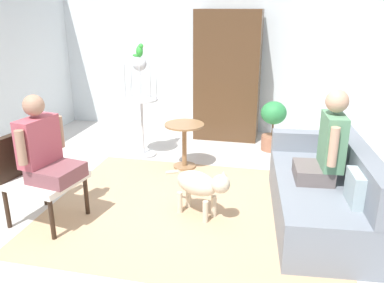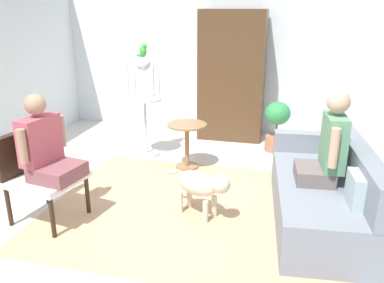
# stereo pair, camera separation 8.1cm
# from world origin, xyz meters

# --- Properties ---
(ground_plane) EXTENTS (6.82, 6.82, 0.00)m
(ground_plane) POSITION_xyz_m (0.00, 0.00, 0.00)
(ground_plane) COLOR beige
(back_wall) EXTENTS (6.10, 0.12, 2.55)m
(back_wall) POSITION_xyz_m (0.00, 2.90, 1.27)
(back_wall) COLOR silver
(back_wall) RESTS_ON ground
(area_rug) EXTENTS (3.01, 2.47, 0.01)m
(area_rug) POSITION_xyz_m (0.16, -0.05, 0.00)
(area_rug) COLOR tan
(area_rug) RESTS_ON ground
(couch) EXTENTS (0.99, 1.91, 0.80)m
(couch) POSITION_xyz_m (1.46, 0.03, 0.30)
(couch) COLOR slate
(couch) RESTS_ON ground
(armchair) EXTENTS (0.74, 0.71, 0.89)m
(armchair) POSITION_xyz_m (-1.30, -0.57, 0.53)
(armchair) COLOR black
(armchair) RESTS_ON ground
(person_on_couch) EXTENTS (0.45, 0.56, 0.88)m
(person_on_couch) POSITION_xyz_m (1.44, -0.00, 0.80)
(person_on_couch) COLOR #635856
(person_on_armchair) EXTENTS (0.54, 0.57, 0.81)m
(person_on_armchair) POSITION_xyz_m (-1.14, -0.60, 0.77)
(person_on_armchair) COLOR brown
(round_end_table) EXTENTS (0.51, 0.51, 0.60)m
(round_end_table) POSITION_xyz_m (-0.19, 1.05, 0.40)
(round_end_table) COLOR olive
(round_end_table) RESTS_ON ground
(dog) EXTENTS (0.73, 0.42, 0.55)m
(dog) POSITION_xyz_m (0.27, -0.17, 0.35)
(dog) COLOR beige
(dog) RESTS_ON ground
(bird_cage_stand) EXTENTS (0.47, 0.47, 1.39)m
(bird_cage_stand) POSITION_xyz_m (-0.88, 1.36, 0.80)
(bird_cage_stand) COLOR silver
(bird_cage_stand) RESTS_ON ground
(parrot) EXTENTS (0.17, 0.10, 0.18)m
(parrot) POSITION_xyz_m (-0.87, 1.36, 1.47)
(parrot) COLOR green
(parrot) RESTS_ON bird_cage_stand
(potted_plant) EXTENTS (0.37, 0.37, 0.73)m
(potted_plant) POSITION_xyz_m (0.91, 2.00, 0.42)
(potted_plant) COLOR #996047
(potted_plant) RESTS_ON ground
(armoire_cabinet) EXTENTS (0.99, 0.56, 1.99)m
(armoire_cabinet) POSITION_xyz_m (0.16, 2.49, 1.00)
(armoire_cabinet) COLOR #4C331E
(armoire_cabinet) RESTS_ON ground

